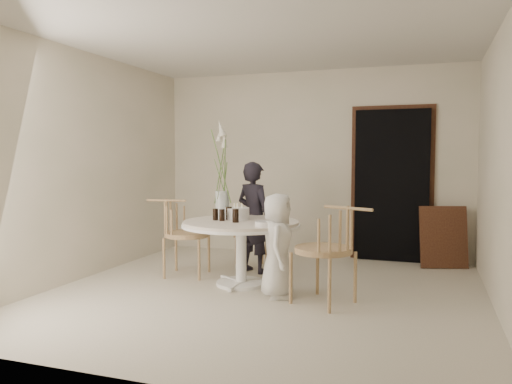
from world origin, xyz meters
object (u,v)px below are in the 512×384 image
(birthday_cake, at_px, (237,214))
(table, at_px, (241,231))
(chair_left, at_px, (176,226))
(chair_right, at_px, (335,241))
(flower_vase, at_px, (222,183))
(boy, at_px, (277,246))
(chair_far, at_px, (250,228))
(girl, at_px, (254,217))

(birthday_cake, bearing_deg, table, -53.39)
(chair_left, relative_size, birthday_cake, 3.37)
(table, distance_m, chair_right, 1.23)
(flower_vase, bearing_deg, boy, -35.97)
(boy, distance_m, birthday_cake, 0.82)
(chair_far, distance_m, flower_vase, 0.94)
(chair_left, relative_size, girl, 0.68)
(chair_left, height_order, birthday_cake, chair_left)
(boy, height_order, birthday_cake, boy)
(chair_left, bearing_deg, chair_far, -48.42)
(boy, bearing_deg, chair_far, 17.19)
(girl, height_order, flower_vase, flower_vase)
(girl, bearing_deg, chair_right, 159.33)
(table, xyz_separation_m, chair_left, (-0.92, 0.19, -0.01))
(table, bearing_deg, chair_left, 168.04)
(chair_far, bearing_deg, girl, -87.51)
(chair_left, bearing_deg, girl, -70.02)
(chair_left, bearing_deg, flower_vase, -86.95)
(chair_right, relative_size, flower_vase, 0.85)
(chair_left, bearing_deg, boy, -118.93)
(girl, relative_size, birthday_cake, 4.98)
(chair_left, xyz_separation_m, flower_vase, (0.56, 0.12, 0.53))
(girl, distance_m, flower_vase, 0.63)
(girl, distance_m, birthday_cake, 0.54)
(chair_right, bearing_deg, chair_left, -84.23)
(chair_right, distance_m, girl, 1.65)
(chair_left, relative_size, boy, 0.87)
(table, xyz_separation_m, birthday_cake, (-0.10, 0.13, 0.18))
(table, height_order, flower_vase, flower_vase)
(chair_right, distance_m, chair_left, 2.16)
(table, height_order, boy, boy)
(birthday_cake, bearing_deg, chair_right, -24.93)
(girl, bearing_deg, chair_left, 50.47)
(chair_left, bearing_deg, birthday_cake, -103.48)
(chair_far, xyz_separation_m, flower_vase, (-0.11, -0.69, 0.63))
(table, distance_m, flower_vase, 0.71)
(chair_far, height_order, chair_left, chair_left)
(boy, relative_size, birthday_cake, 3.86)
(chair_left, distance_m, birthday_cake, 0.85)
(table, bearing_deg, flower_vase, 139.04)
(flower_vase, bearing_deg, chair_left, -167.97)
(birthday_cake, relative_size, flower_vase, 0.24)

